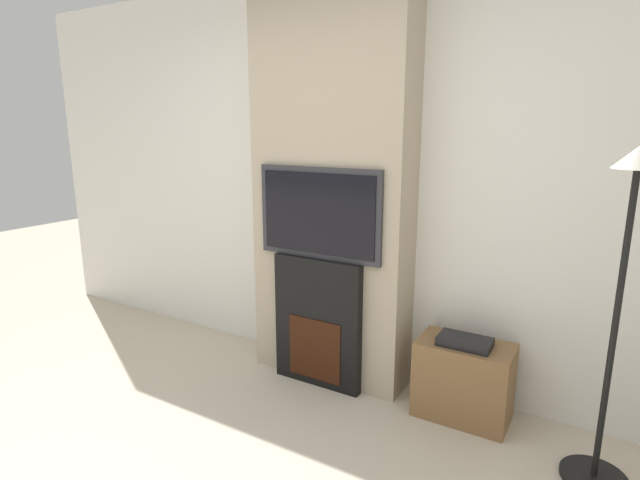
{
  "coord_description": "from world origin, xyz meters",
  "views": [
    {
      "loc": [
        1.59,
        -0.98,
        1.72
      ],
      "look_at": [
        0.0,
        1.7,
        0.99
      ],
      "focal_mm": 28.0,
      "sensor_mm": 36.0,
      "label": 1
    }
  ],
  "objects_px": {
    "media_stand": "(463,379)",
    "fireplace": "(320,322)",
    "television": "(320,213)",
    "floor_lamp": "(620,292)"
  },
  "relations": [
    {
      "from": "television",
      "to": "floor_lamp",
      "type": "bearing_deg",
      "value": -4.79
    },
    {
      "from": "media_stand",
      "to": "fireplace",
      "type": "bearing_deg",
      "value": -175.36
    },
    {
      "from": "floor_lamp",
      "to": "media_stand",
      "type": "xyz_separation_m",
      "value": [
        -0.72,
        0.22,
        -0.74
      ]
    },
    {
      "from": "fireplace",
      "to": "floor_lamp",
      "type": "relative_size",
      "value": 0.54
    },
    {
      "from": "floor_lamp",
      "to": "media_stand",
      "type": "distance_m",
      "value": 1.05
    },
    {
      "from": "fireplace",
      "to": "floor_lamp",
      "type": "distance_m",
      "value": 1.76
    },
    {
      "from": "floor_lamp",
      "to": "media_stand",
      "type": "bearing_deg",
      "value": 163.07
    },
    {
      "from": "floor_lamp",
      "to": "fireplace",
      "type": "bearing_deg",
      "value": 175.14
    },
    {
      "from": "television",
      "to": "media_stand",
      "type": "bearing_deg",
      "value": 4.76
    },
    {
      "from": "television",
      "to": "floor_lamp",
      "type": "distance_m",
      "value": 1.68
    }
  ]
}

